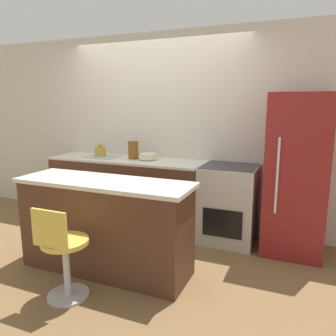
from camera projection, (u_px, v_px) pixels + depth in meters
ground_plane at (137, 236)px, 4.19m from camera, size 14.00×14.00×0.00m
wall_back at (158, 131)px, 4.53m from camera, size 8.00×0.06×2.60m
back_counter at (127, 192)px, 4.51m from camera, size 2.15×0.61×0.95m
kitchen_island at (105, 226)px, 3.28m from camera, size 1.78×0.57×0.94m
oven_range at (228, 204)px, 3.98m from camera, size 0.65×0.62×0.95m
refrigerator at (296, 175)px, 3.61m from camera, size 0.64×0.65×1.79m
stool_chair at (63, 256)px, 2.79m from camera, size 0.40×0.40×0.85m
kettle at (100, 150)px, 4.61m from camera, size 0.16×0.16×0.19m
mixing_bowl at (148, 156)px, 4.33m from camera, size 0.22×0.22×0.08m
canister_jar at (133, 150)px, 4.40m from camera, size 0.14×0.14×0.23m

